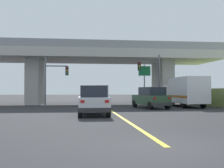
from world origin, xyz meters
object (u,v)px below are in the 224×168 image
(traffic_signal_farside, at_px, (53,77))
(semi_truck_distant, at_px, (102,91))
(suv_lead, at_px, (93,100))
(sedan_oncoming, at_px, (92,95))
(traffic_signal_nearside, at_px, (152,74))
(highway_sign, at_px, (144,75))
(suv_crossing, at_px, (151,98))
(box_truck, at_px, (185,91))

(traffic_signal_farside, relative_size, semi_truck_distant, 0.76)
(suv_lead, distance_m, traffic_signal_farside, 10.58)
(sedan_oncoming, distance_m, traffic_signal_farside, 14.67)
(traffic_signal_nearside, bearing_deg, traffic_signal_farside, -175.52)
(traffic_signal_farside, bearing_deg, highway_sign, 16.71)
(traffic_signal_farside, xyz_separation_m, highway_sign, (10.36, 3.11, 0.37))
(highway_sign, xyz_separation_m, semi_truck_distant, (-2.74, 29.22, -1.97))
(suv_lead, height_order, traffic_signal_farside, traffic_signal_farside)
(suv_crossing, distance_m, semi_truck_distant, 35.63)
(traffic_signal_farside, bearing_deg, suv_lead, -69.46)
(box_truck, xyz_separation_m, semi_truck_distant, (-6.00, 33.56, -0.08))
(suv_lead, relative_size, traffic_signal_farside, 0.94)
(box_truck, relative_size, traffic_signal_nearside, 1.32)
(box_truck, bearing_deg, suv_lead, -139.65)
(semi_truck_distant, bearing_deg, sedan_oncoming, -99.45)
(sedan_oncoming, relative_size, highway_sign, 0.92)
(box_truck, xyz_separation_m, traffic_signal_nearside, (-2.92, 2.07, 1.91))
(suv_crossing, height_order, traffic_signal_nearside, traffic_signal_nearside)
(suv_lead, distance_m, box_truck, 13.11)
(box_truck, relative_size, highway_sign, 1.57)
(box_truck, distance_m, traffic_signal_farside, 13.76)
(suv_lead, bearing_deg, highway_sign, 62.34)
(suv_lead, xyz_separation_m, box_truck, (9.98, 8.48, 0.59))
(traffic_signal_farside, height_order, semi_truck_distant, traffic_signal_farside)
(box_truck, bearing_deg, sedan_oncoming, 121.16)
(suv_crossing, xyz_separation_m, highway_sign, (0.91, 6.36, 2.48))
(suv_lead, bearing_deg, semi_truck_distant, 84.59)
(sedan_oncoming, height_order, highway_sign, highway_sign)
(box_truck, bearing_deg, suv_crossing, -154.18)
(box_truck, height_order, sedan_oncoming, box_truck)
(suv_crossing, relative_size, traffic_signal_nearside, 0.87)
(box_truck, bearing_deg, traffic_signal_farside, 174.84)
(highway_sign, bearing_deg, traffic_signal_farside, -163.29)
(box_truck, bearing_deg, highway_sign, 126.94)
(suv_lead, bearing_deg, sedan_oncoming, 87.81)
(suv_lead, height_order, suv_crossing, same)
(traffic_signal_nearside, distance_m, highway_sign, 2.30)
(traffic_signal_farside, bearing_deg, suv_crossing, -18.99)
(traffic_signal_farside, relative_size, highway_sign, 1.07)
(traffic_signal_nearside, bearing_deg, semi_truck_distant, 95.58)
(semi_truck_distant, bearing_deg, traffic_signal_farside, -103.27)
(suv_crossing, height_order, box_truck, box_truck)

